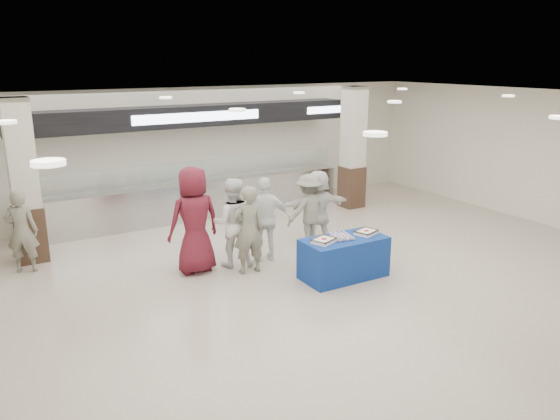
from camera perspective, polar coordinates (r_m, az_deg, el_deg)
ground at (r=9.54m, az=4.08°, el=-8.51°), size 14.00×14.00×0.00m
serving_line at (r=13.75m, az=-8.84°, el=3.93°), size 8.70×0.85×2.80m
column_left at (r=11.59m, az=-25.15°, el=2.34°), size 0.55×0.55×3.20m
column_right at (r=14.67m, az=7.62°, el=6.17°), size 0.55×0.55×3.20m
display_table at (r=10.05m, az=6.68°, el=-4.98°), size 1.56×0.81×0.75m
sheet_cake_left at (r=9.66m, az=4.61°, el=-3.16°), size 0.48×0.43×0.09m
sheet_cake_right at (r=10.21m, az=9.01°, el=-2.27°), size 0.47×0.41×0.09m
cupcake_tray at (r=9.91m, az=6.45°, el=-2.78°), size 0.47×0.39×0.07m
civilian_maroon at (r=10.17m, az=-8.95°, el=-1.07°), size 1.00×0.67×2.01m
soldier_a at (r=10.09m, az=-3.33°, el=-2.07°), size 0.64×0.45×1.67m
chef_tall at (r=10.44m, az=-5.00°, el=-1.32°), size 1.03×0.92×1.73m
chef_short at (r=10.69m, az=-1.51°, el=-0.99°), size 1.07×0.74×1.68m
soldier_b at (r=11.55m, az=3.03°, el=-0.03°), size 1.02×0.59×1.57m
civilian_white at (r=11.73m, az=3.98°, el=0.31°), size 1.56×0.73×1.62m
soldier_bg at (r=11.20m, az=-25.38°, el=-2.03°), size 0.67×0.56×1.58m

